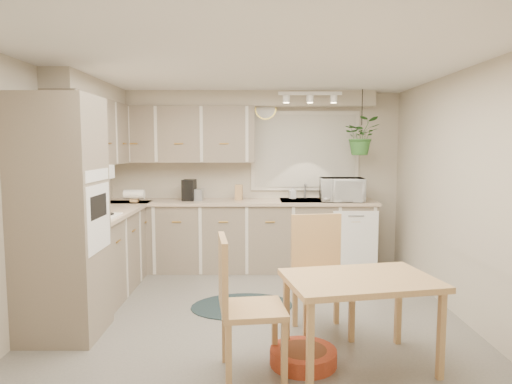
# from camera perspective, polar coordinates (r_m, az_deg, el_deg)

# --- Properties ---
(floor) EXTENTS (4.20, 4.20, 0.00)m
(floor) POSITION_cam_1_polar(r_m,az_deg,el_deg) (4.60, -0.21, -15.52)
(floor) COLOR slate
(floor) RESTS_ON ground
(ceiling) EXTENTS (4.20, 4.20, 0.00)m
(ceiling) POSITION_cam_1_polar(r_m,az_deg,el_deg) (4.35, -0.22, 15.45)
(ceiling) COLOR silver
(ceiling) RESTS_ON wall_back
(wall_back) EXTENTS (4.00, 0.04, 2.40)m
(wall_back) POSITION_cam_1_polar(r_m,az_deg,el_deg) (6.40, -0.18, 1.57)
(wall_back) COLOR #B8AD98
(wall_back) RESTS_ON floor
(wall_front) EXTENTS (4.00, 0.04, 2.40)m
(wall_front) POSITION_cam_1_polar(r_m,az_deg,el_deg) (2.23, -0.34, -6.37)
(wall_front) COLOR #B8AD98
(wall_front) RESTS_ON floor
(wall_left) EXTENTS (0.04, 4.20, 2.40)m
(wall_left) POSITION_cam_1_polar(r_m,az_deg,el_deg) (4.76, -25.09, -0.44)
(wall_left) COLOR #B8AD98
(wall_left) RESTS_ON floor
(wall_right) EXTENTS (0.04, 4.20, 2.40)m
(wall_right) POSITION_cam_1_polar(r_m,az_deg,el_deg) (4.75, 24.70, -0.44)
(wall_right) COLOR #B8AD98
(wall_right) RESTS_ON floor
(base_cab_left) EXTENTS (0.60, 1.85, 0.90)m
(base_cab_left) POSITION_cam_1_polar(r_m,az_deg,el_deg) (5.57, -18.11, -7.17)
(base_cab_left) COLOR gray
(base_cab_left) RESTS_ON floor
(base_cab_back) EXTENTS (3.60, 0.60, 0.90)m
(base_cab_back) POSITION_cam_1_polar(r_m,az_deg,el_deg) (6.21, -2.03, -5.56)
(base_cab_back) COLOR gray
(base_cab_back) RESTS_ON floor
(counter_left) EXTENTS (0.64, 1.89, 0.04)m
(counter_left) POSITION_cam_1_polar(r_m,az_deg,el_deg) (5.48, -18.16, -2.37)
(counter_left) COLOR beige
(counter_left) RESTS_ON base_cab_left
(counter_back) EXTENTS (3.64, 0.64, 0.04)m
(counter_back) POSITION_cam_1_polar(r_m,az_deg,el_deg) (6.12, -2.05, -1.26)
(counter_back) COLOR beige
(counter_back) RESTS_ON base_cab_back
(oven_stack) EXTENTS (0.65, 0.65, 2.10)m
(oven_stack) POSITION_cam_1_polar(r_m,az_deg,el_deg) (4.30, -23.18, -2.98)
(oven_stack) COLOR gray
(oven_stack) RESTS_ON floor
(wall_oven_face) EXTENTS (0.02, 0.56, 0.58)m
(wall_oven_face) POSITION_cam_1_polar(r_m,az_deg,el_deg) (4.19, -19.14, -3.06)
(wall_oven_face) COLOR white
(wall_oven_face) RESTS_ON oven_stack
(upper_cab_left) EXTENTS (0.35, 2.00, 0.75)m
(upper_cab_left) POSITION_cam_1_polar(r_m,az_deg,el_deg) (5.60, -19.38, 7.04)
(upper_cab_left) COLOR gray
(upper_cab_left) RESTS_ON wall_left
(upper_cab_back) EXTENTS (2.00, 0.35, 0.75)m
(upper_cab_back) POSITION_cam_1_polar(r_m,az_deg,el_deg) (6.29, -9.40, 7.11)
(upper_cab_back) COLOR gray
(upper_cab_back) RESTS_ON wall_back
(soffit_left) EXTENTS (0.30, 2.00, 0.20)m
(soffit_left) POSITION_cam_1_polar(r_m,az_deg,el_deg) (5.64, -19.79, 11.86)
(soffit_left) COLOR #B8AD98
(soffit_left) RESTS_ON wall_left
(soffit_back) EXTENTS (3.60, 0.30, 0.20)m
(soffit_back) POSITION_cam_1_polar(r_m,az_deg,el_deg) (6.27, -2.05, 11.54)
(soffit_back) COLOR #B8AD98
(soffit_back) RESTS_ON wall_back
(cooktop) EXTENTS (0.52, 0.58, 0.02)m
(cooktop) POSITION_cam_1_polar(r_m,az_deg,el_deg) (4.94, -20.12, -3.02)
(cooktop) COLOR white
(cooktop) RESTS_ON counter_left
(range_hood) EXTENTS (0.40, 0.60, 0.14)m
(range_hood) POSITION_cam_1_polar(r_m,az_deg,el_deg) (4.90, -20.53, 2.25)
(range_hood) COLOR white
(range_hood) RESTS_ON upper_cab_left
(window_blinds) EXTENTS (1.40, 0.02, 1.00)m
(window_blinds) POSITION_cam_1_polar(r_m,az_deg,el_deg) (6.39, 6.14, 5.12)
(window_blinds) COLOR beige
(window_blinds) RESTS_ON wall_back
(window_frame) EXTENTS (1.50, 0.02, 1.10)m
(window_frame) POSITION_cam_1_polar(r_m,az_deg,el_deg) (6.40, 6.13, 5.12)
(window_frame) COLOR beige
(window_frame) RESTS_ON wall_back
(sink) EXTENTS (0.70, 0.48, 0.10)m
(sink) POSITION_cam_1_polar(r_m,az_deg,el_deg) (6.17, 6.34, -1.43)
(sink) COLOR #95989C
(sink) RESTS_ON counter_back
(dishwasher_front) EXTENTS (0.58, 0.02, 0.83)m
(dishwasher_front) POSITION_cam_1_polar(r_m,az_deg,el_deg) (6.05, 12.31, -6.24)
(dishwasher_front) COLOR white
(dishwasher_front) RESTS_ON base_cab_back
(track_light_bar) EXTENTS (0.80, 0.04, 0.04)m
(track_light_bar) POSITION_cam_1_polar(r_m,az_deg,el_deg) (5.91, 6.77, 12.15)
(track_light_bar) COLOR white
(track_light_bar) RESTS_ON ceiling
(wall_clock) EXTENTS (0.30, 0.03, 0.30)m
(wall_clock) POSITION_cam_1_polar(r_m,az_deg,el_deg) (6.38, 1.19, 10.36)
(wall_clock) COLOR #EACD52
(wall_clock) RESTS_ON wall_back
(dining_table) EXTENTS (1.22, 0.93, 0.69)m
(dining_table) POSITION_cam_1_polar(r_m,az_deg,el_deg) (3.67, 12.78, -15.54)
(dining_table) COLOR tan
(dining_table) RESTS_ON floor
(chair_left) EXTENTS (0.54, 0.54, 1.02)m
(chair_left) POSITION_cam_1_polar(r_m,az_deg,el_deg) (3.43, -0.37, -13.98)
(chair_left) COLOR tan
(chair_left) RESTS_ON floor
(chair_back) EXTENTS (0.56, 0.56, 1.05)m
(chair_back) POSITION_cam_1_polar(r_m,az_deg,el_deg) (4.14, 8.33, -10.39)
(chair_back) COLOR tan
(chair_back) RESTS_ON floor
(braided_rug) EXTENTS (1.18, 0.96, 0.01)m
(braided_rug) POSITION_cam_1_polar(r_m,az_deg,el_deg) (4.91, -1.76, -14.05)
(braided_rug) COLOR black
(braided_rug) RESTS_ON floor
(pet_bed) EXTENTS (0.62, 0.62, 0.12)m
(pet_bed) POSITION_cam_1_polar(r_m,az_deg,el_deg) (3.74, 5.92, -19.80)
(pet_bed) COLOR #AB3D22
(pet_bed) RESTS_ON floor
(microwave) EXTENTS (0.57, 0.33, 0.38)m
(microwave) POSITION_cam_1_polar(r_m,az_deg,el_deg) (6.12, 10.69, 0.61)
(microwave) COLOR white
(microwave) RESTS_ON counter_back
(soap_bottle) EXTENTS (0.12, 0.19, 0.08)m
(soap_bottle) POSITION_cam_1_polar(r_m,az_deg,el_deg) (6.29, 4.59, -0.53)
(soap_bottle) COLOR white
(soap_bottle) RESTS_ON counter_back
(hanging_plant) EXTENTS (0.49, 0.54, 0.39)m
(hanging_plant) POSITION_cam_1_polar(r_m,az_deg,el_deg) (6.14, 13.04, 6.32)
(hanging_plant) COLOR #336D2B
(hanging_plant) RESTS_ON ceiling
(coffee_maker) EXTENTS (0.18, 0.21, 0.28)m
(coffee_maker) POSITION_cam_1_polar(r_m,az_deg,el_deg) (6.18, -8.36, 0.25)
(coffee_maker) COLOR black
(coffee_maker) RESTS_ON counter_back
(toaster) EXTENTS (0.26, 0.16, 0.15)m
(toaster) POSITION_cam_1_polar(r_m,az_deg,el_deg) (6.19, -7.80, -0.33)
(toaster) COLOR #95989C
(toaster) RESTS_ON counter_back
(knife_block) EXTENTS (0.10, 0.10, 0.21)m
(knife_block) POSITION_cam_1_polar(r_m,az_deg,el_deg) (6.17, -2.17, -0.05)
(knife_block) COLOR tan
(knife_block) RESTS_ON counter_back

